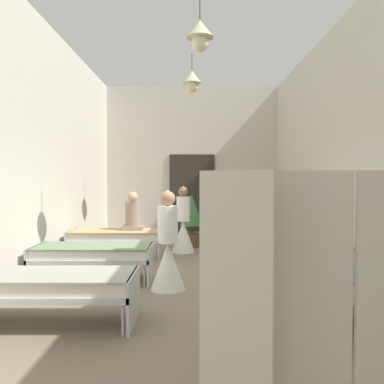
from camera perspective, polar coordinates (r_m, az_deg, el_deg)
ground_plane at (r=6.64m, az=0.00°, el=-12.95°), size 5.90×12.66×0.10m
room_shell at (r=7.63m, az=0.01°, el=6.50°), size 5.70×12.26×4.51m
bed_left_row_0 at (r=4.94m, az=-19.37°, el=-12.43°), size 1.90×0.84×0.57m
bed_right_row_0 at (r=4.94m, az=19.37°, el=-12.43°), size 1.90×0.84×0.57m
bed_left_row_1 at (r=6.72m, az=-13.93°, el=-8.54°), size 1.90×0.84×0.57m
bed_right_row_1 at (r=6.72m, az=13.93°, el=-8.54°), size 1.90×0.84×0.57m
bed_left_row_2 at (r=8.55m, az=-10.85°, el=-6.26°), size 1.90×0.84×0.57m
bed_right_row_2 at (r=8.55m, az=10.85°, el=-6.26°), size 1.90×0.84×0.57m
nurse_near_aisle at (r=6.01m, az=-3.46°, el=-8.86°), size 0.52×0.52×1.49m
nurse_mid_aisle at (r=8.97m, az=-1.26°, el=-5.26°), size 0.52×0.52×1.49m
patient_seated_primary at (r=8.53m, az=-8.44°, el=-3.36°), size 0.44×0.44×0.80m
patient_seated_secondary at (r=6.62m, az=10.93°, el=-4.92°), size 0.44×0.44×0.80m
potted_plant at (r=9.65m, az=-0.06°, el=-3.37°), size 0.56×0.56×1.27m
privacy_screen at (r=2.35m, az=16.92°, el=-18.22°), size 1.24×0.24×1.70m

